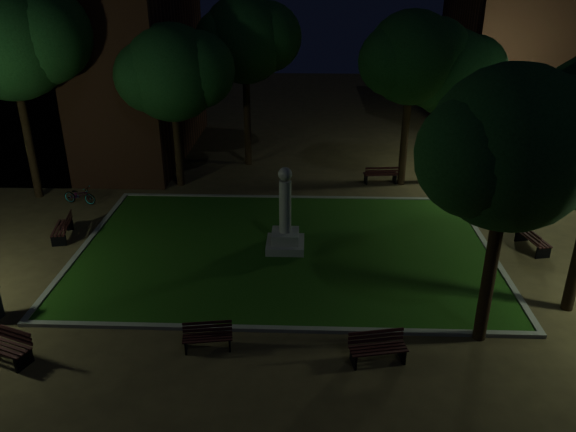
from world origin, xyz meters
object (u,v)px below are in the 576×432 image
monument (285,227)px  bicycle (80,195)px  bench_west_near (4,346)px  bench_left_side (63,228)px  bench_far_side (381,175)px  bench_right_side (532,239)px  bench_near_right (377,348)px  bench_near_left (208,337)px

monument → bicycle: bearing=155.9°
bench_west_near → bench_left_side: (-1.39, 7.36, -0.02)m
bench_far_side → bicycle: bench_far_side is taller
bench_right_side → bench_near_right: bearing=124.5°
bench_near_left → bench_far_side: (6.27, 13.23, 0.07)m
bench_near_left → bench_left_side: bearing=127.0°
bench_right_side → bicycle: 18.96m
bench_right_side → bicycle: bearing=66.8°
bench_west_near → bench_far_side: (11.67, 13.92, -0.01)m
bench_far_side → bicycle: 14.08m
bench_near_right → bench_west_near: 10.04m
bench_near_left → bench_near_right: bearing=-13.2°
monument → bench_far_side: bearing=59.1°
bench_near_left → bench_right_side: 12.80m
bench_left_side → bench_right_side: size_ratio=0.98×
bench_near_right → bench_far_side: bench_far_side is taller
bench_near_left → bicycle: (-7.47, 10.15, 0.05)m
bench_near_left → bench_near_right: size_ratio=0.88×
bench_left_side → bench_far_side: size_ratio=0.99×
bench_near_left → bench_near_right: 4.66m
bench_west_near → bicycle: bearing=121.6°
bench_near_left → bench_west_near: bench_west_near is taller
bench_west_near → bench_far_side: bench_west_near is taller
monument → bench_left_side: (-8.69, 0.72, -0.54)m
bench_far_side → bench_west_near: bearing=43.8°
monument → bench_near_right: 6.93m
bench_left_side → bicycle: size_ratio=1.09×
bench_near_right → bench_west_near: (-10.04, -0.31, 0.04)m
bench_near_left → bench_left_side: 9.51m
bench_near_right → bench_west_near: size_ratio=0.91×
bench_left_side → bench_near_right: bearing=47.1°
monument → bench_near_left: monument is taller
bench_west_near → bicycle: 11.04m
bench_west_near → bench_near_right: bearing=22.5°
monument → bench_left_side: size_ratio=1.91×
bench_left_side → bicycle: 3.55m
monument → bench_left_side: 8.73m
monument → bench_near_left: (-1.91, -5.95, -0.60)m
bench_near_right → bench_right_side: bearing=34.8°
bench_left_side → bench_far_side: bearing=105.5°
monument → bench_near_right: bearing=-66.6°
bench_far_side → bicycle: size_ratio=1.10×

